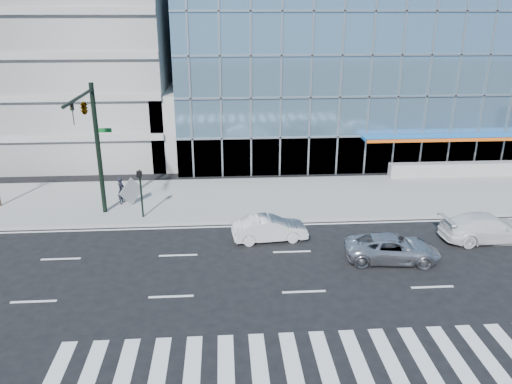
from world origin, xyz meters
The scene contains 12 objects.
ground centered at (0.00, 0.00, 0.00)m, with size 160.00×160.00×0.00m, color black.
sidewalk centered at (0.00, 8.00, 0.07)m, with size 120.00×8.00×0.15m, color gray.
theatre_building centered at (14.00, 26.00, 7.50)m, with size 42.00×26.00×15.00m, color #6A93B0.
parking_garage centered at (-20.00, 26.00, 10.00)m, with size 24.00×24.00×20.00m, color gray.
ramp_block centered at (-6.00, 18.00, 3.00)m, with size 6.00×8.00×6.00m, color gray.
traffic_signal centered at (-11.00, 4.57, 6.16)m, with size 1.14×5.74×8.00m.
ped_signal_post centered at (-8.50, 4.94, 2.14)m, with size 0.30×0.33×3.00m.
silver_suv centered at (4.95, -1.24, 0.66)m, with size 2.20×4.78×1.33m, color #BBBBC0.
white_suv centered at (10.95, 0.70, 0.75)m, with size 2.11×5.19×1.51m, color white.
white_sedan centered at (-1.05, 1.56, 0.68)m, with size 1.44×4.13×1.36m, color silver.
pedestrian centered at (-10.19, 7.40, 1.04)m, with size 0.65×0.43×1.79m, color black.
tilted_panel centered at (-9.48, 7.10, 1.07)m, with size 1.30×0.06×1.30m, color gray.
Camera 1 is at (-3.52, -23.54, 12.06)m, focal length 35.00 mm.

